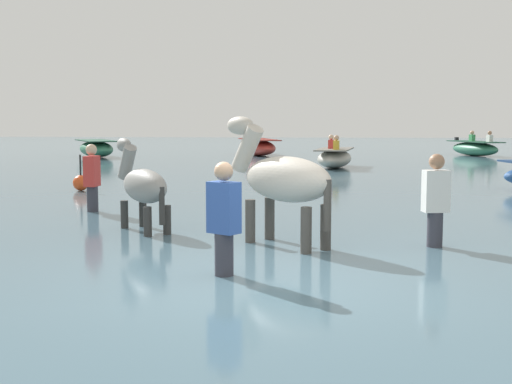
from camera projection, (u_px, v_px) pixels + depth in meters
The scene contains 12 objects.
ground_plane at pixel (261, 322), 6.99m from camera, with size 120.00×120.00×0.00m, color #666051.
water_surface at pixel (292, 194), 16.87m from camera, with size 90.00×90.00×0.43m, color #476675.
horse_lead_grey at pixel (143, 188), 10.03m from camera, with size 1.22×1.47×1.78m.
horse_trailing_pinto at pixel (283, 183), 8.83m from camera, with size 1.64×1.57×2.11m.
boat_mid_channel at pixel (96, 149), 29.69m from camera, with size 2.84×3.68×0.74m.
boat_distant_east at pixel (335, 158), 23.22m from camera, with size 1.52×3.09×1.13m.
boat_distant_west at pixel (475, 148), 30.70m from camera, with size 2.13×3.43×1.14m.
boat_near_port at pixel (259, 147), 31.20m from camera, with size 2.38×4.26×0.74m.
person_spectator_far at pixel (224, 234), 7.14m from camera, with size 0.38×0.34×1.63m.
person_onlooker_left at pixel (435, 213), 8.76m from camera, with size 0.35×0.26×1.63m.
person_onlooker_right at pixel (92, 187), 12.13m from camera, with size 0.22×0.33×1.63m.
channel_buoy at pixel (81, 183), 15.70m from camera, with size 0.36×0.36×0.83m.
Camera 1 is at (0.52, -6.78, 2.07)m, focal length 47.81 mm.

